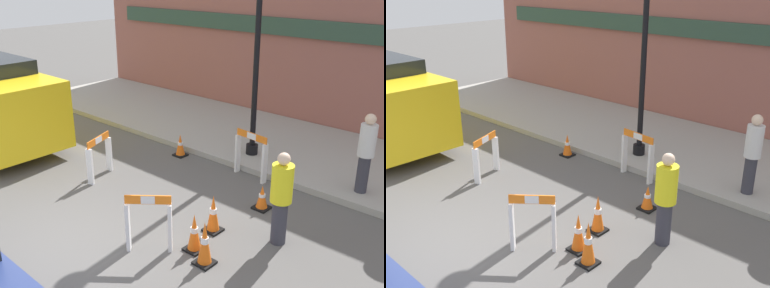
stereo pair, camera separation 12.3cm
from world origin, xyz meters
TOP-DOWN VIEW (x-y plane):
  - ground_plane at (0.00, 0.00)m, footprint 60.00×60.00m
  - sidewalk_slab at (0.00, 6.45)m, footprint 18.00×3.90m
  - storefront_facade at (0.00, 8.47)m, footprint 18.00×0.22m
  - barricade_0 at (1.06, 0.94)m, footprint 0.65×0.58m
  - barricade_1 at (0.64, 4.35)m, footprint 0.86×0.24m
  - barricade_2 at (-1.82, 2.12)m, footprint 0.43×0.83m
  - traffic_cone_0 at (1.45, 2.09)m, footprint 0.30×0.30m
  - traffic_cone_1 at (1.97, 1.26)m, footprint 0.30×0.30m
  - traffic_cone_2 at (1.60, 1.43)m, footprint 0.30×0.30m
  - traffic_cone_3 at (1.64, 3.33)m, footprint 0.30×0.30m
  - traffic_cone_4 at (-1.37, 4.21)m, footprint 0.30×0.30m
  - person_worker at (2.49, 2.56)m, footprint 0.36×0.36m
  - person_pedestrian at (2.85, 5.05)m, footprint 0.36×0.36m

SIDE VIEW (x-z plane):
  - ground_plane at x=0.00m, z-range 0.00..0.00m
  - sidewalk_slab at x=0.00m, z-range 0.00..0.14m
  - traffic_cone_3 at x=1.64m, z-range -0.01..0.48m
  - traffic_cone_4 at x=-1.37m, z-range -0.01..0.54m
  - traffic_cone_2 at x=1.60m, z-range -0.01..0.65m
  - traffic_cone_0 at x=1.45m, z-range -0.01..0.68m
  - traffic_cone_1 at x=1.97m, z-range -0.01..0.74m
  - barricade_2 at x=-1.82m, z-range 0.04..1.00m
  - barricade_0 at x=1.06m, z-range 0.03..1.04m
  - barricade_1 at x=0.64m, z-range 0.04..1.09m
  - person_worker at x=2.49m, z-range 0.06..1.69m
  - person_pedestrian at x=2.85m, z-range 0.21..1.84m
  - storefront_facade at x=0.00m, z-range 0.00..5.50m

